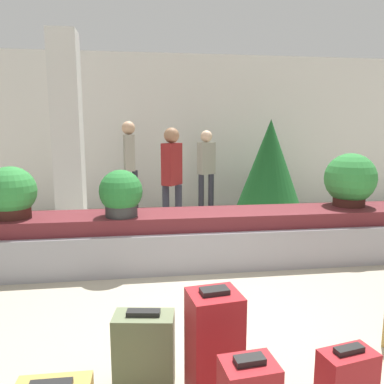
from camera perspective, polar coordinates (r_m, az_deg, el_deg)
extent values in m
plane|color=#9E937F|center=(3.43, 3.71, -19.56)|extent=(18.00, 18.00, 0.00)
cube|color=silver|center=(8.03, -3.47, 9.09)|extent=(18.00, 0.06, 3.20)
cube|color=gray|center=(4.73, 0.00, -7.99)|extent=(6.13, 0.82, 0.48)
cube|color=#5B1E23|center=(4.64, 0.00, -4.13)|extent=(5.89, 0.66, 0.18)
cube|color=silver|center=(6.51, -18.41, 8.51)|extent=(0.45, 0.45, 3.20)
cube|color=#5B6647|center=(2.64, -7.28, -22.97)|extent=(0.41, 0.26, 0.51)
cube|color=black|center=(2.50, -7.41, -17.78)|extent=(0.22, 0.10, 0.03)
cube|color=black|center=(1.94, 8.77, -23.98)|extent=(0.15, 0.08, 0.03)
cube|color=maroon|center=(2.48, 3.35, -22.51)|extent=(0.34, 0.31, 0.70)
cube|color=black|center=(2.31, 3.45, -14.81)|extent=(0.18, 0.12, 0.03)
cube|color=black|center=(2.33, 22.81, -21.26)|extent=(0.17, 0.09, 0.03)
cylinder|color=#381914|center=(4.79, -25.68, -2.63)|extent=(0.41, 0.41, 0.16)
sphere|color=#2D7F38|center=(4.75, -25.88, 0.14)|extent=(0.57, 0.57, 0.57)
cylinder|color=#381914|center=(5.41, 22.78, -0.96)|extent=(0.41, 0.41, 0.18)
sphere|color=#2D7F38|center=(5.37, 22.97, 1.93)|extent=(0.67, 0.67, 0.67)
cylinder|color=#2D2D2D|center=(4.46, -10.71, -2.65)|extent=(0.37, 0.37, 0.16)
sphere|color=#236B2D|center=(4.42, -10.80, 0.11)|extent=(0.50, 0.50, 0.50)
cylinder|color=#282833|center=(7.45, 1.40, -0.26)|extent=(0.11, 0.11, 0.79)
cylinder|color=#282833|center=(7.49, 2.91, -0.22)|extent=(0.11, 0.11, 0.79)
cube|color=gray|center=(7.38, 2.19, 5.16)|extent=(0.37, 0.30, 0.62)
sphere|color=beige|center=(7.36, 2.21, 8.48)|extent=(0.23, 0.23, 0.23)
cylinder|color=#282833|center=(7.42, -10.17, -0.12)|extent=(0.11, 0.11, 0.87)
cylinder|color=#282833|center=(7.41, -8.63, -0.09)|extent=(0.11, 0.11, 0.87)
cube|color=gray|center=(7.33, -9.57, 5.92)|extent=(0.23, 0.34, 0.69)
sphere|color=tan|center=(7.31, -9.67, 9.61)|extent=(0.25, 0.25, 0.25)
cylinder|color=#282833|center=(5.89, -4.00, -2.82)|extent=(0.11, 0.11, 0.81)
cylinder|color=#282833|center=(5.90, -2.06, -2.77)|extent=(0.11, 0.11, 0.81)
cube|color=maroon|center=(5.78, -3.10, 4.27)|extent=(0.34, 0.36, 0.64)
sphere|color=#936B4C|center=(5.76, -3.14, 8.63)|extent=(0.24, 0.24, 0.24)
cylinder|color=#4C331E|center=(7.38, 11.51, -2.95)|extent=(0.16, 0.16, 0.18)
cone|color=#195623|center=(7.24, 11.76, 4.22)|extent=(1.23, 1.23, 1.67)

